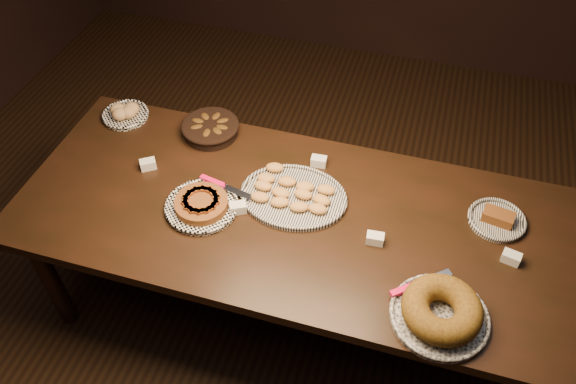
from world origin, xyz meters
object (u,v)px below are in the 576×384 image
(madeleine_platter, at_px, (293,195))
(bundt_cake_plate, at_px, (441,311))
(buffet_table, at_px, (293,224))
(apple_tart_plate, at_px, (202,205))

(madeleine_platter, distance_m, bundt_cake_plate, 0.80)
(buffet_table, xyz_separation_m, madeleine_platter, (-0.03, 0.09, 0.09))
(buffet_table, relative_size, madeleine_platter, 5.12)
(madeleine_platter, relative_size, bundt_cake_plate, 1.18)
(buffet_table, relative_size, bundt_cake_plate, 6.06)
(apple_tart_plate, xyz_separation_m, bundt_cake_plate, (1.03, -0.25, 0.02))
(bundt_cake_plate, bearing_deg, madeleine_platter, 165.27)
(apple_tart_plate, height_order, bundt_cake_plate, bundt_cake_plate)
(apple_tart_plate, bearing_deg, madeleine_platter, 47.41)
(buffet_table, bearing_deg, bundt_cake_plate, -27.37)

